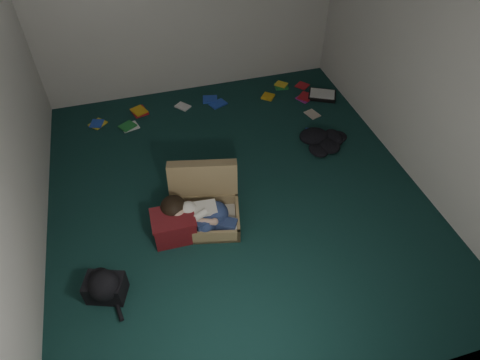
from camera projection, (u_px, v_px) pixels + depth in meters
floor at (236, 193)px, 4.73m from camera, size 4.50×4.50×0.00m
wall_front at (350, 317)px, 2.28m from camera, size 4.50×0.00×4.50m
wall_right at (430, 62)px, 4.22m from camera, size 0.00×4.50×4.50m
suitcase at (204, 203)px, 4.41m from camera, size 0.86×0.84×0.53m
person at (198, 214)px, 4.25m from camera, size 0.74×0.50×0.33m
maroon_bin at (174, 226)px, 4.21m from camera, size 0.43×0.34×0.29m
backpack at (105, 287)px, 3.75m from camera, size 0.50×0.45×0.25m
clothing_pile at (326, 140)px, 5.29m from camera, size 0.53×0.47×0.15m
paper_tray at (322, 95)px, 6.08m from camera, size 0.47×0.43×0.05m
book_scatter at (232, 107)px, 5.91m from camera, size 3.16×1.39×0.02m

